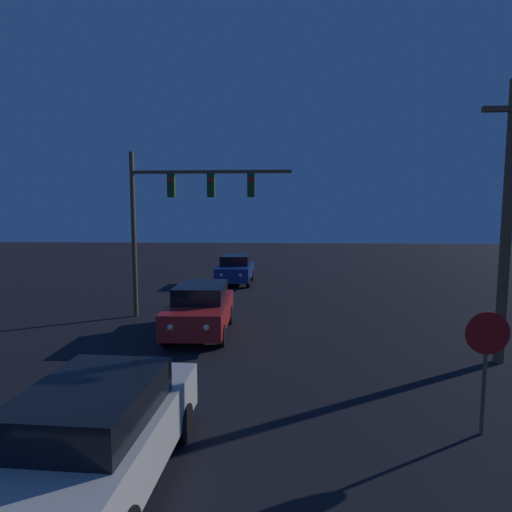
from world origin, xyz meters
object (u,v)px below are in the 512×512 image
(car_far, at_px, (235,269))
(utility_pole, at_px, (507,220))
(stop_sign, at_px, (486,349))
(car_mid, at_px, (200,308))
(traffic_signal_mast, at_px, (179,204))
(car_near, at_px, (99,432))

(car_far, distance_m, utility_pole, 15.33)
(stop_sign, bearing_deg, utility_pole, 58.39)
(car_mid, distance_m, traffic_signal_mast, 4.38)
(utility_pole, bearing_deg, stop_sign, -121.61)
(traffic_signal_mast, relative_size, utility_pole, 0.86)
(car_mid, height_order, utility_pole, utility_pole)
(car_mid, xyz_separation_m, car_far, (0.14, 10.10, 0.00))
(utility_pole, bearing_deg, car_near, -147.36)
(car_mid, relative_size, car_far, 1.00)
(car_mid, distance_m, car_far, 10.10)
(car_near, bearing_deg, utility_pole, 34.75)
(traffic_signal_mast, relative_size, stop_sign, 2.80)
(car_far, xyz_separation_m, utility_pole, (8.57, -12.34, 3.04))
(stop_sign, distance_m, utility_pole, 4.99)
(car_far, height_order, utility_pole, utility_pole)
(traffic_signal_mast, xyz_separation_m, utility_pole, (9.92, -4.42, -0.56))
(car_near, relative_size, car_far, 1.01)
(car_far, bearing_deg, stop_sign, 111.89)
(car_near, height_order, car_far, same)
(car_mid, height_order, stop_sign, stop_sign)
(car_mid, distance_m, stop_sign, 8.81)
(car_mid, distance_m, utility_pole, 9.50)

